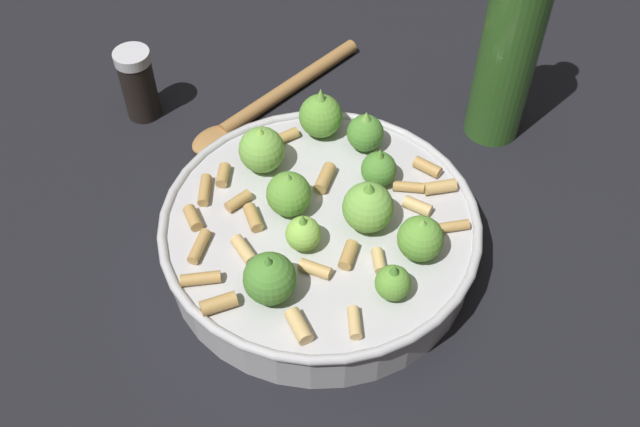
{
  "coord_description": "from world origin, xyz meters",
  "views": [
    {
      "loc": [
        0.06,
        0.42,
        0.55
      ],
      "look_at": [
        0.0,
        0.0,
        0.06
      ],
      "focal_mm": 41.49,
      "sensor_mm": 36.0,
      "label": 1
    }
  ],
  "objects": [
    {
      "name": "olive_oil_bottle",
      "position": [
        -0.21,
        -0.14,
        0.11
      ],
      "size": [
        0.06,
        0.06,
        0.25
      ],
      "color": "#336023",
      "rests_on": "ground"
    },
    {
      "name": "wooden_spoon",
      "position": [
        0.03,
        -0.21,
        0.01
      ],
      "size": [
        0.21,
        0.17,
        0.02
      ],
      "color": "#9E703D",
      "rests_on": "ground"
    },
    {
      "name": "ground_plane",
      "position": [
        0.0,
        0.0,
        0.0
      ],
      "size": [
        2.4,
        2.4,
        0.0
      ],
      "primitive_type": "plane",
      "color": "black"
    },
    {
      "name": "cooking_pan",
      "position": [
        -0.0,
        -0.0,
        0.03
      ],
      "size": [
        0.29,
        0.29,
        0.1
      ],
      "color": "#B7B7BC",
      "rests_on": "ground"
    },
    {
      "name": "pepper_shaker",
      "position": [
        0.17,
        -0.22,
        0.04
      ],
      "size": [
        0.04,
        0.04,
        0.08
      ],
      "color": "black",
      "rests_on": "ground"
    }
  ]
}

